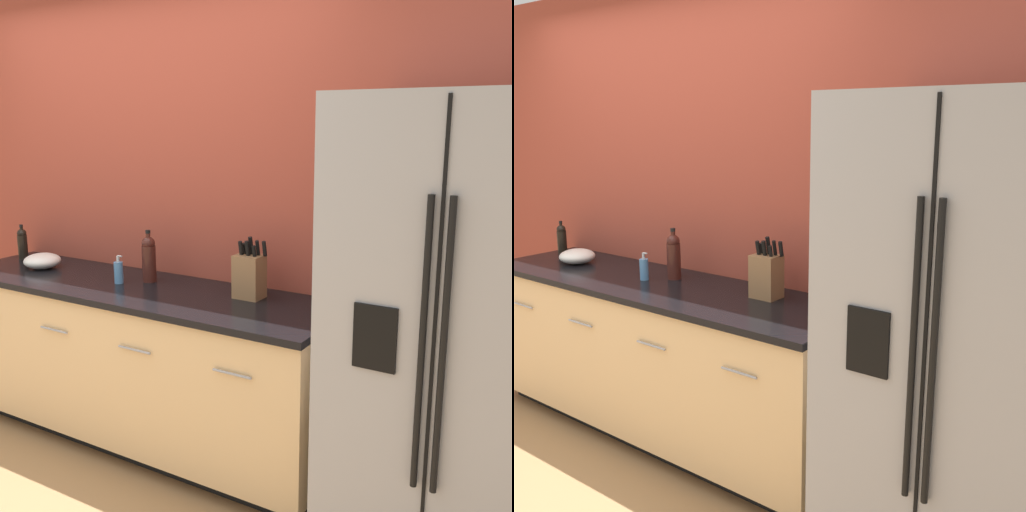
% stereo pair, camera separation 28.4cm
% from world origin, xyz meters
% --- Properties ---
extents(wall_back, '(10.00, 0.05, 2.60)m').
position_xyz_m(wall_back, '(0.00, 1.40, 1.30)').
color(wall_back, '#993D2D').
rests_on(wall_back, ground_plane).
extents(counter_unit, '(2.38, 0.64, 0.92)m').
position_xyz_m(counter_unit, '(0.15, 1.05, 0.47)').
color(counter_unit, black).
rests_on(counter_unit, ground_plane).
extents(refrigerator, '(0.91, 0.78, 1.90)m').
position_xyz_m(refrigerator, '(1.90, 0.98, 0.95)').
color(refrigerator, '#9E9EA0').
rests_on(refrigerator, ground_plane).
extents(knife_block, '(0.16, 0.12, 0.31)m').
position_xyz_m(knife_block, '(0.83, 1.16, 1.04)').
color(knife_block, olive).
rests_on(knife_block, counter_unit).
extents(wine_bottle, '(0.08, 0.08, 0.29)m').
position_xyz_m(wine_bottle, '(0.19, 1.15, 1.06)').
color(wine_bottle, '#3D1914').
rests_on(wine_bottle, counter_unit).
extents(soap_dispenser, '(0.05, 0.05, 0.16)m').
position_xyz_m(soap_dispenser, '(0.06, 1.04, 0.99)').
color(soap_dispenser, '#4C7FB2').
rests_on(soap_dispenser, counter_unit).
extents(oil_bottle, '(0.06, 0.06, 0.23)m').
position_xyz_m(oil_bottle, '(-0.90, 1.17, 1.03)').
color(oil_bottle, black).
rests_on(oil_bottle, counter_unit).
extents(mixing_bowl, '(0.22, 0.22, 0.09)m').
position_xyz_m(mixing_bowl, '(-0.59, 1.06, 0.97)').
color(mixing_bowl, white).
rests_on(mixing_bowl, counter_unit).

